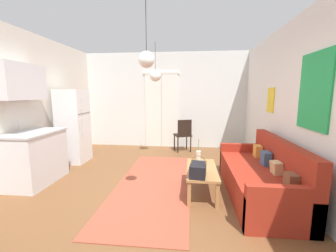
{
  "coord_description": "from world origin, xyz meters",
  "views": [
    {
      "loc": [
        0.74,
        -2.94,
        1.58
      ],
      "look_at": [
        0.34,
        0.93,
        0.99
      ],
      "focal_mm": 23.13,
      "sensor_mm": 36.0,
      "label": 1
    }
  ],
  "objects_px": {
    "coffee_table": "(202,172)",
    "bamboo_vase": "(198,156)",
    "handbag": "(198,170)",
    "pendant_lamp_near": "(147,59)",
    "refrigerator": "(73,126)",
    "pendant_lamp_far": "(155,76)",
    "accent_chair": "(183,134)",
    "couch": "(262,178)"
  },
  "relations": [
    {
      "from": "bamboo_vase",
      "to": "handbag",
      "type": "height_order",
      "value": "bamboo_vase"
    },
    {
      "from": "coffee_table",
      "to": "bamboo_vase",
      "type": "bearing_deg",
      "value": 97.59
    },
    {
      "from": "bamboo_vase",
      "to": "pendant_lamp_near",
      "type": "distance_m",
      "value": 1.87
    },
    {
      "from": "handbag",
      "to": "pendant_lamp_far",
      "type": "height_order",
      "value": "pendant_lamp_far"
    },
    {
      "from": "couch",
      "to": "bamboo_vase",
      "type": "relative_size",
      "value": 5.09
    },
    {
      "from": "bamboo_vase",
      "to": "pendant_lamp_far",
      "type": "xyz_separation_m",
      "value": [
        -0.97,
        1.41,
        1.48
      ]
    },
    {
      "from": "couch",
      "to": "handbag",
      "type": "distance_m",
      "value": 1.08
    },
    {
      "from": "handbag",
      "to": "accent_chair",
      "type": "xyz_separation_m",
      "value": [
        -0.3,
        2.77,
        0.0
      ]
    },
    {
      "from": "couch",
      "to": "coffee_table",
      "type": "height_order",
      "value": "couch"
    },
    {
      "from": "pendant_lamp_near",
      "to": "pendant_lamp_far",
      "type": "height_order",
      "value": "same"
    },
    {
      "from": "refrigerator",
      "to": "pendant_lamp_far",
      "type": "height_order",
      "value": "pendant_lamp_far"
    },
    {
      "from": "bamboo_vase",
      "to": "accent_chair",
      "type": "relative_size",
      "value": 0.47
    },
    {
      "from": "handbag",
      "to": "accent_chair",
      "type": "relative_size",
      "value": 0.4
    },
    {
      "from": "coffee_table",
      "to": "handbag",
      "type": "xyz_separation_m",
      "value": [
        -0.07,
        -0.33,
        0.15
      ]
    },
    {
      "from": "pendant_lamp_near",
      "to": "accent_chair",
      "type": "bearing_deg",
      "value": 82.62
    },
    {
      "from": "pendant_lamp_far",
      "to": "refrigerator",
      "type": "bearing_deg",
      "value": -167.21
    },
    {
      "from": "handbag",
      "to": "pendant_lamp_far",
      "type": "distance_m",
      "value": 2.71
    },
    {
      "from": "refrigerator",
      "to": "pendant_lamp_far",
      "type": "xyz_separation_m",
      "value": [
        1.84,
        0.42,
        1.15
      ]
    },
    {
      "from": "couch",
      "to": "coffee_table",
      "type": "relative_size",
      "value": 2.07
    },
    {
      "from": "coffee_table",
      "to": "accent_chair",
      "type": "distance_m",
      "value": 2.47
    },
    {
      "from": "coffee_table",
      "to": "pendant_lamp_near",
      "type": "height_order",
      "value": "pendant_lamp_near"
    },
    {
      "from": "coffee_table",
      "to": "refrigerator",
      "type": "relative_size",
      "value": 0.61
    },
    {
      "from": "handbag",
      "to": "refrigerator",
      "type": "bearing_deg",
      "value": 149.31
    },
    {
      "from": "handbag",
      "to": "pendant_lamp_near",
      "type": "bearing_deg",
      "value": -164.22
    },
    {
      "from": "bamboo_vase",
      "to": "refrigerator",
      "type": "height_order",
      "value": "refrigerator"
    },
    {
      "from": "accent_chair",
      "to": "pendant_lamp_near",
      "type": "relative_size",
      "value": 1.06
    },
    {
      "from": "coffee_table",
      "to": "bamboo_vase",
      "type": "height_order",
      "value": "bamboo_vase"
    },
    {
      "from": "pendant_lamp_near",
      "to": "couch",
      "type": "bearing_deg",
      "value": 17.46
    },
    {
      "from": "couch",
      "to": "bamboo_vase",
      "type": "xyz_separation_m",
      "value": [
        -0.97,
        0.33,
        0.22
      ]
    },
    {
      "from": "bamboo_vase",
      "to": "couch",
      "type": "bearing_deg",
      "value": -18.48
    },
    {
      "from": "couch",
      "to": "refrigerator",
      "type": "relative_size",
      "value": 1.26
    },
    {
      "from": "handbag",
      "to": "pendant_lamp_far",
      "type": "bearing_deg",
      "value": 114.43
    },
    {
      "from": "bamboo_vase",
      "to": "handbag",
      "type": "xyz_separation_m",
      "value": [
        -0.03,
        -0.66,
        -0.0
      ]
    },
    {
      "from": "coffee_table",
      "to": "refrigerator",
      "type": "distance_m",
      "value": 3.18
    },
    {
      "from": "refrigerator",
      "to": "pendant_lamp_far",
      "type": "relative_size",
      "value": 1.87
    },
    {
      "from": "accent_chair",
      "to": "pendant_lamp_far",
      "type": "xyz_separation_m",
      "value": [
        -0.64,
        -0.7,
        1.48
      ]
    },
    {
      "from": "couch",
      "to": "accent_chair",
      "type": "xyz_separation_m",
      "value": [
        -1.31,
        2.43,
        0.22
      ]
    },
    {
      "from": "coffee_table",
      "to": "accent_chair",
      "type": "height_order",
      "value": "accent_chair"
    },
    {
      "from": "bamboo_vase",
      "to": "refrigerator",
      "type": "distance_m",
      "value": 3.0
    },
    {
      "from": "handbag",
      "to": "pendant_lamp_near",
      "type": "relative_size",
      "value": 0.42
    },
    {
      "from": "handbag",
      "to": "accent_chair",
      "type": "height_order",
      "value": "accent_chair"
    },
    {
      "from": "accent_chair",
      "to": "pendant_lamp_near",
      "type": "bearing_deg",
      "value": 62.76
    }
  ]
}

